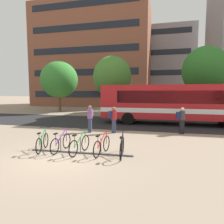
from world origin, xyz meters
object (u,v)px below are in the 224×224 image
object	(u,v)px
city_bus	(175,103)
street_tree_1	(112,77)
parked_bicycle_black_4	(122,147)
commuter_grey_pack_0	(90,117)
parked_bicycle_red_3	(102,145)
commuter_navy_pack_2	(181,119)
parked_bicycle_green_2	(80,145)
parked_bicycle_purple_1	(61,143)
street_tree_0	(59,80)
parked_bicycle_green_0	(42,142)
commuter_navy_pack_1	(113,118)
street_tree_2	(205,71)

from	to	relation	value
city_bus	street_tree_1	size ratio (longest dim) A/B	1.82
parked_bicycle_black_4	city_bus	bearing A→B (deg)	-22.28
city_bus	commuter_grey_pack_0	world-z (taller)	city_bus
parked_bicycle_red_3	commuter_navy_pack_2	bearing A→B (deg)	-28.36
city_bus	parked_bicycle_red_3	world-z (taller)	city_bus
parked_bicycle_green_2	commuter_grey_pack_0	bearing A→B (deg)	21.39
parked_bicycle_red_3	street_tree_1	size ratio (longest dim) A/B	0.26
parked_bicycle_purple_1	parked_bicycle_black_4	world-z (taller)	same
parked_bicycle_red_3	street_tree_0	size ratio (longest dim) A/B	0.26
parked_bicycle_green_2	parked_bicycle_red_3	distance (m)	0.97
parked_bicycle_purple_1	parked_bicycle_red_3	distance (m)	1.90
parked_bicycle_purple_1	parked_bicycle_green_2	bearing A→B (deg)	-93.71
parked_bicycle_black_4	commuter_navy_pack_2	size ratio (longest dim) A/B	1.03
city_bus	parked_bicycle_red_3	distance (m)	9.79
parked_bicycle_purple_1	parked_bicycle_green_0	bearing A→B (deg)	99.76
commuter_navy_pack_1	street_tree_1	bearing A→B (deg)	81.98
commuter_grey_pack_0	street_tree_1	size ratio (longest dim) A/B	0.27
parked_bicycle_black_4	street_tree_2	bearing A→B (deg)	-27.17
city_bus	parked_bicycle_purple_1	distance (m)	10.63
parked_bicycle_red_3	street_tree_1	world-z (taller)	street_tree_1
street_tree_0	parked_bicycle_red_3	bearing A→B (deg)	-56.60
commuter_navy_pack_1	street_tree_1	distance (m)	10.45
parked_bicycle_red_3	street_tree_1	bearing A→B (deg)	18.61
street_tree_0	street_tree_1	distance (m)	7.96
city_bus	commuter_navy_pack_1	world-z (taller)	city_bus
parked_bicycle_green_2	commuter_grey_pack_0	distance (m)	4.66
parked_bicycle_green_0	street_tree_2	size ratio (longest dim) A/B	0.22
parked_bicycle_black_4	parked_bicycle_purple_1	bearing A→B (deg)	83.31
city_bus	parked_bicycle_black_4	size ratio (longest dim) A/B	7.01
parked_bicycle_green_2	parked_bicycle_red_3	world-z (taller)	same
parked_bicycle_red_3	street_tree_2	xyz separation A→B (m)	(6.90, 15.64, 4.53)
parked_bicycle_green_2	commuter_navy_pack_1	bearing A→B (deg)	2.12
parked_bicycle_green_0	parked_bicycle_black_4	distance (m)	3.62
commuter_navy_pack_1	street_tree_0	size ratio (longest dim) A/B	0.26
parked_bicycle_green_0	commuter_grey_pack_0	bearing A→B (deg)	-23.51
parked_bicycle_black_4	street_tree_2	world-z (taller)	street_tree_2
parked_bicycle_red_3	commuter_navy_pack_2	distance (m)	6.42
commuter_grey_pack_0	street_tree_2	bearing A→B (deg)	136.53
parked_bicycle_green_0	commuter_navy_pack_2	bearing A→B (deg)	-65.43
parked_bicycle_black_4	street_tree_1	distance (m)	15.17
street_tree_1	parked_bicycle_purple_1	bearing A→B (deg)	-85.49
parked_bicycle_green_0	parked_bicycle_red_3	xyz separation A→B (m)	(2.75, 0.13, 0.00)
parked_bicycle_green_2	street_tree_0	distance (m)	19.38
parked_bicycle_green_2	parked_bicycle_black_4	world-z (taller)	same
parked_bicycle_purple_1	city_bus	bearing A→B (deg)	-28.44
parked_bicycle_black_4	commuter_navy_pack_2	distance (m)	6.00
parked_bicycle_black_4	street_tree_2	size ratio (longest dim) A/B	0.23
parked_bicycle_green_2	street_tree_1	distance (m)	14.87
commuter_navy_pack_2	parked_bicycle_black_4	bearing A→B (deg)	-130.29
commuter_grey_pack_0	street_tree_2	size ratio (longest dim) A/B	0.24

